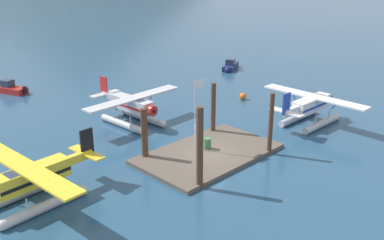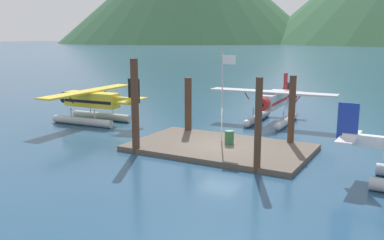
{
  "view_description": "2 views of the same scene",
  "coord_description": "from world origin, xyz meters",
  "px_view_note": "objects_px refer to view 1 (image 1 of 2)",
  "views": [
    {
      "loc": [
        -23.04,
        -21.32,
        14.52
      ],
      "look_at": [
        -0.17,
        1.65,
        2.59
      ],
      "focal_mm": 40.77,
      "sensor_mm": 36.0,
      "label": 1
    },
    {
      "loc": [
        11.0,
        -23.55,
        7.02
      ],
      "look_at": [
        -2.39,
        0.66,
        1.58
      ],
      "focal_mm": 39.56,
      "sensor_mm": 36.0,
      "label": 2
    }
  ],
  "objects_px": {
    "mooring_buoy": "(243,96)",
    "seaplane_white_stbd_aft": "(311,108)",
    "flagpole": "(196,106)",
    "seaplane_silver_bow_centre": "(132,108)",
    "fuel_drum": "(207,143)",
    "boat_red_open_north": "(9,88)",
    "seaplane_yellow_port_fwd": "(33,181)",
    "boat_navy_open_east": "(230,66)"
  },
  "relations": [
    {
      "from": "mooring_buoy",
      "to": "seaplane_white_stbd_aft",
      "type": "distance_m",
      "value": 9.37
    },
    {
      "from": "flagpole",
      "to": "seaplane_silver_bow_centre",
      "type": "distance_m",
      "value": 9.05
    },
    {
      "from": "fuel_drum",
      "to": "seaplane_silver_bow_centre",
      "type": "distance_m",
      "value": 9.38
    },
    {
      "from": "fuel_drum",
      "to": "boat_red_open_north",
      "type": "relative_size",
      "value": 0.19
    },
    {
      "from": "flagpole",
      "to": "boat_red_open_north",
      "type": "distance_m",
      "value": 27.59
    },
    {
      "from": "mooring_buoy",
      "to": "seaplane_yellow_port_fwd",
      "type": "distance_m",
      "value": 26.89
    },
    {
      "from": "mooring_buoy",
      "to": "boat_red_open_north",
      "type": "bearing_deg",
      "value": 129.26
    },
    {
      "from": "boat_red_open_north",
      "to": "mooring_buoy",
      "type": "bearing_deg",
      "value": -50.74
    },
    {
      "from": "boat_red_open_north",
      "to": "seaplane_silver_bow_centre",
      "type": "bearing_deg",
      "value": -78.26
    },
    {
      "from": "seaplane_white_stbd_aft",
      "to": "fuel_drum",
      "type": "bearing_deg",
      "value": 168.43
    },
    {
      "from": "fuel_drum",
      "to": "boat_red_open_north",
      "type": "height_order",
      "value": "boat_red_open_north"
    },
    {
      "from": "fuel_drum",
      "to": "seaplane_yellow_port_fwd",
      "type": "height_order",
      "value": "seaplane_yellow_port_fwd"
    },
    {
      "from": "seaplane_white_stbd_aft",
      "to": "boat_navy_open_east",
      "type": "bearing_deg",
      "value": 59.91
    },
    {
      "from": "mooring_buoy",
      "to": "boat_red_open_north",
      "type": "xyz_separation_m",
      "value": [
        -17.11,
        20.94,
        0.11
      ]
    },
    {
      "from": "seaplane_silver_bow_centre",
      "to": "boat_navy_open_east",
      "type": "height_order",
      "value": "seaplane_silver_bow_centre"
    },
    {
      "from": "mooring_buoy",
      "to": "boat_navy_open_east",
      "type": "xyz_separation_m",
      "value": [
        9.86,
        10.22,
        0.11
      ]
    },
    {
      "from": "flagpole",
      "to": "seaplane_yellow_port_fwd",
      "type": "distance_m",
      "value": 13.12
    },
    {
      "from": "flagpole",
      "to": "seaplane_white_stbd_aft",
      "type": "relative_size",
      "value": 0.55
    },
    {
      "from": "seaplane_yellow_port_fwd",
      "to": "boat_red_open_north",
      "type": "height_order",
      "value": "seaplane_yellow_port_fwd"
    },
    {
      "from": "boat_red_open_north",
      "to": "boat_navy_open_east",
      "type": "bearing_deg",
      "value": -21.68
    },
    {
      "from": "seaplane_white_stbd_aft",
      "to": "seaplane_silver_bow_centre",
      "type": "height_order",
      "value": "same"
    },
    {
      "from": "seaplane_silver_bow_centre",
      "to": "seaplane_yellow_port_fwd",
      "type": "bearing_deg",
      "value": -151.79
    },
    {
      "from": "seaplane_white_stbd_aft",
      "to": "seaplane_yellow_port_fwd",
      "type": "relative_size",
      "value": 1.0
    },
    {
      "from": "mooring_buoy",
      "to": "flagpole",
      "type": "bearing_deg",
      "value": -155.56
    },
    {
      "from": "seaplane_yellow_port_fwd",
      "to": "boat_navy_open_east",
      "type": "distance_m",
      "value": 39.24
    },
    {
      "from": "seaplane_silver_bow_centre",
      "to": "boat_red_open_north",
      "type": "relative_size",
      "value": 2.24
    },
    {
      "from": "fuel_drum",
      "to": "boat_navy_open_east",
      "type": "bearing_deg",
      "value": 36.7
    },
    {
      "from": "seaplane_white_stbd_aft",
      "to": "boat_red_open_north",
      "type": "height_order",
      "value": "seaplane_white_stbd_aft"
    },
    {
      "from": "boat_red_open_north",
      "to": "seaplane_white_stbd_aft",
      "type": "bearing_deg",
      "value": -62.44
    },
    {
      "from": "flagpole",
      "to": "fuel_drum",
      "type": "height_order",
      "value": "flagpole"
    },
    {
      "from": "boat_navy_open_east",
      "to": "seaplane_white_stbd_aft",
      "type": "bearing_deg",
      "value": -120.09
    },
    {
      "from": "flagpole",
      "to": "mooring_buoy",
      "type": "relative_size",
      "value": 7.53
    },
    {
      "from": "flagpole",
      "to": "boat_navy_open_east",
      "type": "bearing_deg",
      "value": 34.92
    },
    {
      "from": "seaplane_white_stbd_aft",
      "to": "boat_navy_open_east",
      "type": "distance_m",
      "value": 22.46
    },
    {
      "from": "seaplane_silver_bow_centre",
      "to": "seaplane_yellow_port_fwd",
      "type": "distance_m",
      "value": 14.97
    },
    {
      "from": "mooring_buoy",
      "to": "fuel_drum",
      "type": "bearing_deg",
      "value": -152.31
    },
    {
      "from": "mooring_buoy",
      "to": "boat_red_open_north",
      "type": "distance_m",
      "value": 27.05
    },
    {
      "from": "flagpole",
      "to": "seaplane_silver_bow_centre",
      "type": "bearing_deg",
      "value": 87.43
    },
    {
      "from": "fuel_drum",
      "to": "seaplane_white_stbd_aft",
      "type": "bearing_deg",
      "value": -11.57
    },
    {
      "from": "fuel_drum",
      "to": "seaplane_yellow_port_fwd",
      "type": "distance_m",
      "value": 13.7
    },
    {
      "from": "flagpole",
      "to": "fuel_drum",
      "type": "distance_m",
      "value": 3.29
    },
    {
      "from": "mooring_buoy",
      "to": "seaplane_yellow_port_fwd",
      "type": "bearing_deg",
      "value": -170.23
    }
  ]
}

